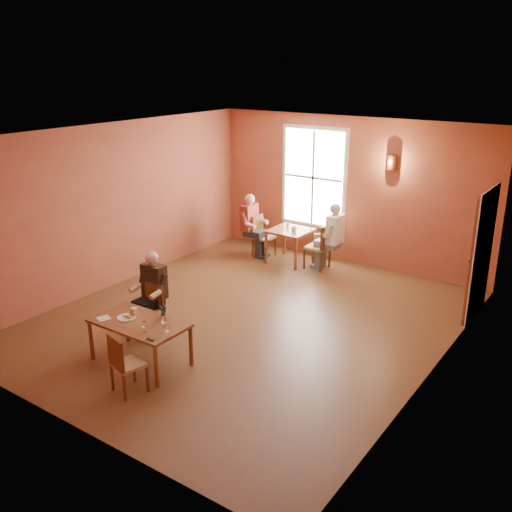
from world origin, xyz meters
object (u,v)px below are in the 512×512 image
Objects in this scene: diner_maroon at (263,227)px; chair_diner_main at (148,311)px; main_table at (141,342)px; chair_diner_maroon at (264,236)px; diner_white at (319,237)px; diner_main at (146,299)px; chair_empty at (128,363)px; chair_diner_white at (317,246)px; second_table at (290,246)px.

chair_diner_main is at bearing 9.39° from diner_maroon.
main_table is 1.53× the size of chair_diner_maroon.
diner_white is at bearing 90.00° from diner_maroon.
diner_main is 4.22m from diner_maroon.
diner_white reaches higher than chair_empty.
chair_diner_white is 1.34m from diner_maroon.
chair_diner_white is at bearing 106.89° from chair_empty.
diner_white is 1.36m from diner_maroon.
chair_diner_maroon is 0.21m from diner_maroon.
chair_empty is at bearing -177.14° from chair_diner_white.
chair_diner_main is 4.19m from diner_white.
chair_diner_main is 4.18m from chair_diner_maroon.
diner_maroon reaches higher than diner_main.
diner_maroon reaches higher than chair_diner_white.
chair_diner_maroon is (-1.30, 0.00, -0.03)m from chair_diner_white.
diner_main reaches higher than chair_diner_main.
chair_diner_white is at bearing 90.00° from diner_white.
second_table is 0.66m from chair_diner_maroon.
main_table is 1.01× the size of diner_white.
chair_diner_main is 0.61× the size of diner_white.
second_table is (-0.00, 4.16, -0.27)m from diner_main.
diner_main is at bearing -89.96° from second_table.
chair_diner_maroon reaches higher than second_table.
chair_empty is at bearing -55.60° from main_table.
chair_diner_main is at bearing 140.09° from chair_empty.
chair_diner_main is 0.22m from diner_main.
diner_maroon is at bearing 120.55° from chair_empty.
diner_main reaches higher than chair_diner_white.
diner_white is at bearing 87.88° from main_table.
diner_maroon is at bearing -80.61° from chair_diner_main.
diner_main is (-0.50, 0.62, 0.30)m from main_table.
diner_white reaches higher than diner_maroon.
chair_diner_main is at bearing -90.00° from diner_main.
chair_diner_maroon reaches higher than chair_empty.
chair_empty reaches higher than second_table.
chair_empty is 5.40m from chair_diner_white.
diner_white reaches higher than main_table.
chair_empty is 5.40m from diner_white.
chair_diner_maroon is (-0.65, 0.00, 0.09)m from second_table.
diner_main is 4.17m from second_table.
diner_main is 0.93× the size of diner_white.
diner_main reaches higher than chair_empty.
chair_diner_main is 4.13m from second_table.
diner_white is at bearing -99.24° from diner_main.
chair_diner_main is at bearing 127.57° from main_table.
main_table is 1.66× the size of chair_diner_main.
main_table is at bearing 177.88° from diner_white.
diner_main is 1.53× the size of chair_empty.
chair_empty is (0.42, -0.61, 0.09)m from main_table.
chair_diner_white is 0.71× the size of diner_white.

